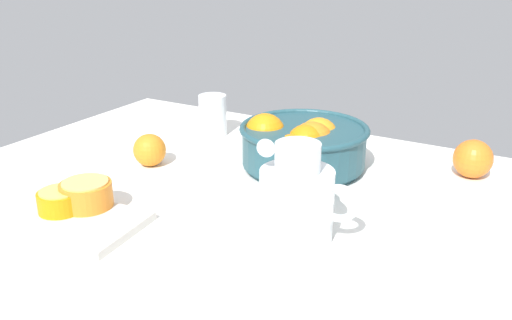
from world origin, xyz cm
name	(u,v)px	position (x,y,z in cm)	size (l,w,h in cm)	color
ground_plane	(246,208)	(0.00, 0.00, -1.50)	(122.63, 91.26, 3.00)	white
fruit_bowl	(302,144)	(2.05, 18.21, 5.23)	(25.54, 25.54, 10.86)	#234C56
juice_pitcher	(297,204)	(13.55, -7.79, 5.67)	(15.27, 11.18, 16.08)	white
second_glass	(213,118)	(-25.56, 27.45, 4.12)	(6.47, 6.47, 9.55)	white
cutting_board	(65,219)	(-20.95, -22.06, 0.69)	(25.54, 14.46, 1.39)	beige
orange_half_0	(80,198)	(-20.59, -18.69, 3.23)	(6.98, 6.98, 3.74)	orange
orange_half_1	(86,194)	(-20.16, -17.73, 3.57)	(8.56, 8.56, 4.43)	orange
orange_half_2	(60,201)	(-22.62, -21.08, 3.16)	(7.23, 7.23, 3.61)	orange
loose_orange_0	(150,150)	(-25.47, 4.53, 3.31)	(6.62, 6.62, 6.62)	orange
loose_orange_1	(473,159)	(32.24, 30.80, 3.73)	(7.47, 7.47, 7.47)	orange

